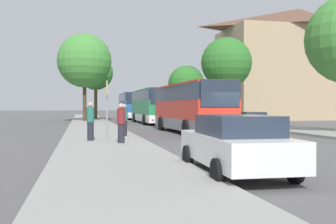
{
  "coord_description": "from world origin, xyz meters",
  "views": [
    {
      "loc": [
        -8.08,
        -18.42,
        1.77
      ],
      "look_at": [
        -1.11,
        12.69,
        1.29
      ],
      "focal_mm": 42.0,
      "sensor_mm": 36.0,
      "label": 1
    }
  ],
  "objects": [
    {
      "name": "bus_stop_sign",
      "position": [
        -6.89,
        -0.46,
        1.86
      ],
      "size": [
        0.08,
        0.45,
        2.78
      ],
      "color": "gray",
      "rests_on": "sidewalk_left"
    },
    {
      "name": "tree_right_far",
      "position": [
        6.11,
        18.37,
        6.06
      ],
      "size": [
        5.04,
        5.04,
        8.45
      ],
      "color": "brown",
      "rests_on": "sidewalk_right"
    },
    {
      "name": "bus_rear",
      "position": [
        -1.15,
        36.7,
        1.9
      ],
      "size": [
        2.95,
        12.01,
        3.57
      ],
      "rotation": [
        0.0,
        0.0,
        -0.03
      ],
      "color": "silver",
      "rests_on": "ground_plane"
    },
    {
      "name": "pedestrian_walking_back",
      "position": [
        -7.61,
        0.34,
        1.07
      ],
      "size": [
        0.36,
        0.36,
        1.81
      ],
      "rotation": [
        0.0,
        0.0,
        2.63
      ],
      "color": "#23232D",
      "rests_on": "sidewalk_left"
    },
    {
      "name": "parked_car_left_curb",
      "position": [
        -4.15,
        -8.89,
        0.8
      ],
      "size": [
        2.17,
        4.69,
        1.53
      ],
      "rotation": [
        0.0,
        0.0,
        -0.04
      ],
      "color": "silver",
      "rests_on": "ground_plane"
    },
    {
      "name": "parked_car_right_near",
      "position": [
        3.76,
        7.59,
        0.73
      ],
      "size": [
        2.0,
        4.66,
        1.36
      ],
      "rotation": [
        0.0,
        0.0,
        3.16
      ],
      "color": "#B7B7BC",
      "rests_on": "ground_plane"
    },
    {
      "name": "pedestrian_waiting_far",
      "position": [
        -5.74,
        2.92,
        1.02
      ],
      "size": [
        0.36,
        0.36,
        1.73
      ],
      "rotation": [
        0.0,
        0.0,
        1.19
      ],
      "color": "#23232D",
      "rests_on": "sidewalk_left"
    },
    {
      "name": "tree_left_far",
      "position": [
        -7.59,
        26.28,
        6.82
      ],
      "size": [
        5.99,
        5.99,
        9.68
      ],
      "color": "#47331E",
      "rests_on": "sidewalk_left"
    },
    {
      "name": "pedestrian_waiting_near",
      "position": [
        -6.32,
        -1.15,
        1.03
      ],
      "size": [
        0.36,
        0.36,
        1.74
      ],
      "rotation": [
        0.0,
        0.0,
        3.96
      ],
      "color": "#23232D",
      "rests_on": "sidewalk_left"
    },
    {
      "name": "tree_left_near",
      "position": [
        -6.18,
        31.58,
        5.94
      ],
      "size": [
        4.37,
        4.37,
        8.01
      ],
      "color": "#513D23",
      "rests_on": "sidewalk_left"
    },
    {
      "name": "sidewalk_left",
      "position": [
        -7.0,
        0.0,
        0.07
      ],
      "size": [
        4.0,
        120.0,
        0.15
      ],
      "primitive_type": "cube",
      "color": "gray",
      "rests_on": "ground_plane"
    },
    {
      "name": "bus_front",
      "position": [
        -1.0,
        6.45,
        1.71
      ],
      "size": [
        2.93,
        10.71,
        3.2
      ],
      "rotation": [
        0.0,
        0.0,
        0.03
      ],
      "color": "gray",
      "rests_on": "ground_plane"
    },
    {
      "name": "ground_plane",
      "position": [
        0.0,
        0.0,
        0.0
      ],
      "size": [
        300.0,
        300.0,
        0.0
      ],
      "primitive_type": "plane",
      "color": "#565454",
      "rests_on": "ground"
    },
    {
      "name": "bus_middle",
      "position": [
        -1.0,
        21.23,
        1.83
      ],
      "size": [
        2.75,
        11.96,
        3.44
      ],
      "rotation": [
        0.0,
        0.0,
        -0.0
      ],
      "color": "silver",
      "rests_on": "ground_plane"
    },
    {
      "name": "building_right_background",
      "position": [
        20.85,
        29.75,
        7.49
      ],
      "size": [
        20.31,
        10.2,
        14.97
      ],
      "color": "tan",
      "rests_on": "ground_plane"
    },
    {
      "name": "tree_right_mid",
      "position": [
        6.76,
        35.84,
        4.98
      ],
      "size": [
        5.19,
        5.19,
        7.44
      ],
      "color": "brown",
      "rests_on": "sidewalk_right"
    }
  ]
}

